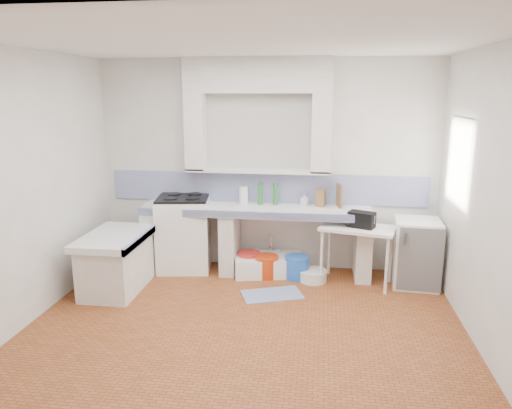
# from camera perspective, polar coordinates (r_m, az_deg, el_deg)

# --- Properties ---
(floor) EXTENTS (4.50, 4.50, 0.00)m
(floor) POSITION_cam_1_polar(r_m,az_deg,el_deg) (5.03, -1.59, -14.95)
(floor) COLOR brown
(floor) RESTS_ON ground
(ceiling) EXTENTS (4.50, 4.50, 0.00)m
(ceiling) POSITION_cam_1_polar(r_m,az_deg,el_deg) (4.45, -1.83, 18.69)
(ceiling) COLOR silver
(ceiling) RESTS_ON ground
(wall_back) EXTENTS (4.50, 0.00, 4.50)m
(wall_back) POSITION_cam_1_polar(r_m,az_deg,el_deg) (6.49, 1.20, 4.59)
(wall_back) COLOR silver
(wall_back) RESTS_ON ground
(wall_front) EXTENTS (4.50, 0.00, 4.50)m
(wall_front) POSITION_cam_1_polar(r_m,az_deg,el_deg) (2.67, -8.82, -8.41)
(wall_front) COLOR silver
(wall_front) RESTS_ON ground
(wall_left) EXTENTS (0.00, 4.50, 4.50)m
(wall_left) POSITION_cam_1_polar(r_m,az_deg,el_deg) (5.38, -26.07, 1.43)
(wall_left) COLOR silver
(wall_left) RESTS_ON ground
(wall_right) EXTENTS (0.00, 4.50, 4.50)m
(wall_right) POSITION_cam_1_polar(r_m,az_deg,el_deg) (4.73, 26.27, -0.06)
(wall_right) COLOR silver
(wall_right) RESTS_ON ground
(alcove_mass) EXTENTS (1.90, 0.25, 0.45)m
(alcove_mass) POSITION_cam_1_polar(r_m,az_deg,el_deg) (6.31, 0.18, 15.05)
(alcove_mass) COLOR silver
(alcove_mass) RESTS_ON ground
(window_frame) EXTENTS (0.35, 0.86, 1.06)m
(window_frame) POSITION_cam_1_polar(r_m,az_deg,el_deg) (5.88, 24.50, 4.46)
(window_frame) COLOR #3A2012
(window_frame) RESTS_ON ground
(lace_valance) EXTENTS (0.01, 0.84, 0.24)m
(lace_valance) POSITION_cam_1_polar(r_m,az_deg,el_deg) (5.80, 23.48, 8.24)
(lace_valance) COLOR white
(lace_valance) RESTS_ON ground
(counter_slab) EXTENTS (3.00, 0.60, 0.08)m
(counter_slab) POSITION_cam_1_polar(r_m,az_deg,el_deg) (6.32, -0.04, -0.65)
(counter_slab) COLOR white
(counter_slab) RESTS_ON ground
(counter_lip) EXTENTS (3.00, 0.04, 0.10)m
(counter_lip) POSITION_cam_1_polar(r_m,az_deg,el_deg) (6.05, -0.40, -1.28)
(counter_lip) COLOR navy
(counter_lip) RESTS_ON ground
(counter_pier_left) EXTENTS (0.20, 0.55, 0.82)m
(counter_pier_left) POSITION_cam_1_polar(r_m,az_deg,el_deg) (6.76, -11.90, -3.95)
(counter_pier_left) COLOR silver
(counter_pier_left) RESTS_ON ground
(counter_pier_mid) EXTENTS (0.20, 0.55, 0.82)m
(counter_pier_mid) POSITION_cam_1_polar(r_m,az_deg,el_deg) (6.49, -3.11, -4.40)
(counter_pier_mid) COLOR silver
(counter_pier_mid) RESTS_ON ground
(counter_pier_right) EXTENTS (0.20, 0.55, 0.82)m
(counter_pier_right) POSITION_cam_1_polar(r_m,az_deg,el_deg) (6.41, 12.50, -4.95)
(counter_pier_right) COLOR silver
(counter_pier_right) RESTS_ON ground
(peninsula_top) EXTENTS (0.70, 1.10, 0.08)m
(peninsula_top) POSITION_cam_1_polar(r_m,az_deg,el_deg) (6.06, -16.32, -3.77)
(peninsula_top) COLOR white
(peninsula_top) RESTS_ON ground
(peninsula_base) EXTENTS (0.60, 1.00, 0.62)m
(peninsula_base) POSITION_cam_1_polar(r_m,az_deg,el_deg) (6.16, -16.11, -6.88)
(peninsula_base) COLOR silver
(peninsula_base) RESTS_ON ground
(peninsula_lip) EXTENTS (0.04, 1.10, 0.10)m
(peninsula_lip) POSITION_cam_1_polar(r_m,az_deg,el_deg) (5.93, -13.40, -3.95)
(peninsula_lip) COLOR navy
(peninsula_lip) RESTS_ON ground
(backsplash) EXTENTS (4.27, 0.03, 0.40)m
(backsplash) POSITION_cam_1_polar(r_m,az_deg,el_deg) (6.53, 1.17, 1.97)
(backsplash) COLOR navy
(backsplash) RESTS_ON ground
(stove) EXTENTS (0.78, 0.76, 0.97)m
(stove) POSITION_cam_1_polar(r_m,az_deg,el_deg) (6.64, -8.47, -3.44)
(stove) COLOR white
(stove) RESTS_ON ground
(sink) EXTENTS (0.99, 0.68, 0.22)m
(sink) POSITION_cam_1_polar(r_m,az_deg,el_deg) (6.48, 1.54, -7.24)
(sink) COLOR white
(sink) RESTS_ON ground
(side_table) EXTENTS (0.99, 0.70, 0.04)m
(side_table) POSITION_cam_1_polar(r_m,az_deg,el_deg) (6.21, 11.78, -5.89)
(side_table) COLOR white
(side_table) RESTS_ON ground
(fridge) EXTENTS (0.58, 0.58, 0.84)m
(fridge) POSITION_cam_1_polar(r_m,az_deg,el_deg) (6.34, 18.40, -5.44)
(fridge) COLOR white
(fridge) RESTS_ON ground
(bucket_red) EXTENTS (0.41, 0.41, 0.29)m
(bucket_red) POSITION_cam_1_polar(r_m,az_deg,el_deg) (6.49, -0.81, -6.87)
(bucket_red) COLOR red
(bucket_red) RESTS_ON ground
(bucket_orange) EXTENTS (0.34, 0.34, 0.29)m
(bucket_orange) POSITION_cam_1_polar(r_m,az_deg,el_deg) (6.36, 1.28, -7.31)
(bucket_orange) COLOR red
(bucket_orange) RESTS_ON ground
(bucket_blue) EXTENTS (0.35, 0.35, 0.30)m
(bucket_blue) POSITION_cam_1_polar(r_m,az_deg,el_deg) (6.34, 4.85, -7.39)
(bucket_blue) COLOR blue
(bucket_blue) RESTS_ON ground
(basin_white) EXTENTS (0.47, 0.47, 0.14)m
(basin_white) POSITION_cam_1_polar(r_m,az_deg,el_deg) (6.30, 6.75, -8.32)
(basin_white) COLOR white
(basin_white) RESTS_ON ground
(water_bottle_a) EXTENTS (0.09, 0.09, 0.28)m
(water_bottle_a) POSITION_cam_1_polar(r_m,az_deg,el_deg) (6.67, 0.09, -6.37)
(water_bottle_a) COLOR silver
(water_bottle_a) RESTS_ON ground
(water_bottle_b) EXTENTS (0.10, 0.10, 0.28)m
(water_bottle_b) POSITION_cam_1_polar(r_m,az_deg,el_deg) (6.64, 2.57, -6.44)
(water_bottle_b) COLOR silver
(water_bottle_b) RESTS_ON ground
(black_bag) EXTENTS (0.36, 0.29, 0.20)m
(black_bag) POSITION_cam_1_polar(r_m,az_deg,el_deg) (6.05, 12.37, -1.76)
(black_bag) COLOR black
(black_bag) RESTS_ON side_table
(green_bottle_a) EXTENTS (0.07, 0.07, 0.29)m
(green_bottle_a) POSITION_cam_1_polar(r_m,az_deg,el_deg) (6.41, 0.52, 1.28)
(green_bottle_a) COLOR #287229
(green_bottle_a) RESTS_ON counter_slab
(green_bottle_b) EXTENTS (0.08, 0.08, 0.29)m
(green_bottle_b) POSITION_cam_1_polar(r_m,az_deg,el_deg) (6.39, 2.30, 1.20)
(green_bottle_b) COLOR #287229
(green_bottle_b) RESTS_ON counter_slab
(knife_block) EXTENTS (0.13, 0.12, 0.22)m
(knife_block) POSITION_cam_1_polar(r_m,az_deg,el_deg) (6.37, 7.62, 0.77)
(knife_block) COLOR olive
(knife_block) RESTS_ON counter_slab
(cutting_board) EXTENTS (0.07, 0.22, 0.30)m
(cutting_board) POSITION_cam_1_polar(r_m,az_deg,el_deg) (6.37, 9.80, 1.03)
(cutting_board) COLOR olive
(cutting_board) RESTS_ON counter_slab
(paper_towel) EXTENTS (0.13, 0.13, 0.24)m
(paper_towel) POSITION_cam_1_polar(r_m,az_deg,el_deg) (6.44, -1.48, 1.07)
(paper_towel) COLOR white
(paper_towel) RESTS_ON counter_slab
(soap_bottle) EXTENTS (0.10, 0.10, 0.17)m
(soap_bottle) POSITION_cam_1_polar(r_m,az_deg,el_deg) (6.38, 5.72, 0.59)
(soap_bottle) COLOR white
(soap_bottle) RESTS_ON counter_slab
(rug) EXTENTS (0.80, 0.62, 0.01)m
(rug) POSITION_cam_1_polar(r_m,az_deg,el_deg) (5.87, 1.90, -10.60)
(rug) COLOR #374384
(rug) RESTS_ON ground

